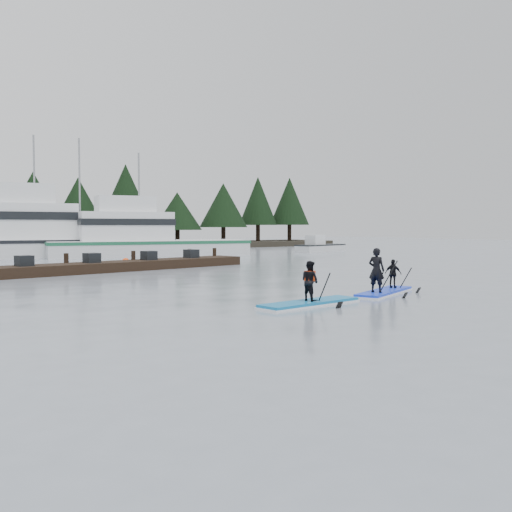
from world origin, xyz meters
TOP-DOWN VIEW (x-y plane):
  - ground at (0.00, 0.00)m, footprint 160.00×160.00m
  - far_shore at (0.00, 42.00)m, footprint 70.00×8.00m
  - treeline at (0.00, 42.00)m, footprint 60.00×4.00m
  - fishing_boat_large at (-2.02, 31.86)m, footprint 19.42×7.58m
  - fishing_boat_medium at (5.09, 28.45)m, footprint 16.38×7.45m
  - skiff at (21.81, 25.79)m, footprint 5.95×2.82m
  - floating_dock at (-2.09, 15.15)m, footprint 15.23×4.31m
  - buoy_c at (12.97, 27.32)m, footprint 0.59×0.59m
  - buoy_b at (0.05, 20.17)m, footprint 0.48×0.48m
  - paddleboard_solo at (-3.04, -0.98)m, footprint 3.63×1.23m
  - paddleboard_duo at (0.95, -0.34)m, footprint 3.62×2.08m

SIDE VIEW (x-z plane):
  - ground at x=0.00m, z-range 0.00..0.00m
  - treeline at x=0.00m, z-range -4.00..4.00m
  - buoy_c at x=12.97m, z-range -0.29..0.29m
  - buoy_b at x=0.05m, z-range -0.24..0.24m
  - floating_dock at x=-2.09m, z-range 0.00..0.50m
  - far_shore at x=0.00m, z-range 0.00..0.60m
  - skiff at x=21.81m, z-range 0.00..0.67m
  - paddleboard_solo at x=-3.04m, z-range -0.53..1.28m
  - paddleboard_duo at x=0.95m, z-range -0.61..1.57m
  - fishing_boat_medium at x=5.09m, z-range -3.95..5.28m
  - fishing_boat_large at x=-2.02m, z-range -4.46..6.08m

